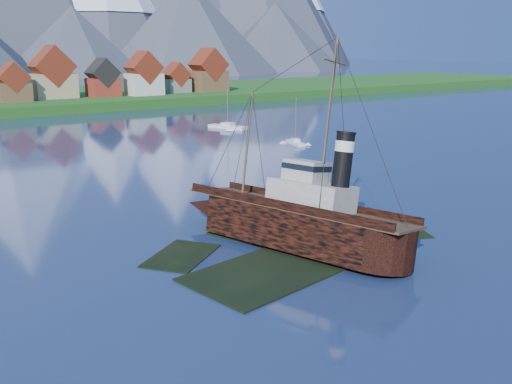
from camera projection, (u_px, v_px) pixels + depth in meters
ground at (293, 254)px, 55.15m from camera, size 1400.00×1400.00×0.00m
shoal at (293, 248)px, 57.94m from camera, size 31.71×21.24×1.14m
tugboat_wreck at (286, 218)px, 57.50m from camera, size 6.36×27.41×21.72m
sailboat_e at (228, 127)px, 140.65m from camera, size 6.09×10.66×12.07m
sailboat_f at (295, 143)px, 117.52m from camera, size 3.70×6.96×10.06m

